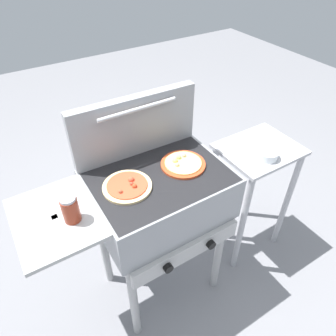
# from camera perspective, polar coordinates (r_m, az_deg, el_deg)

# --- Properties ---
(ground_plane) EXTENTS (8.00, 8.00, 0.00)m
(ground_plane) POSITION_cam_1_polar(r_m,az_deg,el_deg) (2.14, -1.21, -19.81)
(ground_plane) COLOR gray
(grill) EXTENTS (0.96, 0.53, 0.90)m
(grill) POSITION_cam_1_polar(r_m,az_deg,el_deg) (1.53, -1.96, -5.63)
(grill) COLOR gray
(grill) RESTS_ON ground_plane
(grill_lid_open) EXTENTS (0.63, 0.09, 0.30)m
(grill_lid_open) POSITION_cam_1_polar(r_m,az_deg,el_deg) (1.50, -5.99, 7.68)
(grill_lid_open) COLOR gray
(grill_lid_open) RESTS_ON grill
(pizza_cheese) EXTENTS (0.21, 0.21, 0.03)m
(pizza_cheese) POSITION_cam_1_polar(r_m,az_deg,el_deg) (1.49, 2.68, 0.81)
(pizza_cheese) COLOR #C64723
(pizza_cheese) RESTS_ON grill
(pizza_pepperoni) EXTENTS (0.22, 0.22, 0.04)m
(pizza_pepperoni) POSITION_cam_1_polar(r_m,az_deg,el_deg) (1.38, -7.35, -3.33)
(pizza_pepperoni) COLOR beige
(pizza_pepperoni) RESTS_ON grill
(sauce_jar) EXTENTS (0.07, 0.07, 0.12)m
(sauce_jar) POSITION_cam_1_polar(r_m,az_deg,el_deg) (1.26, -17.32, -7.11)
(sauce_jar) COLOR maroon
(sauce_jar) RESTS_ON grill
(prep_table) EXTENTS (0.44, 0.36, 0.80)m
(prep_table) POSITION_cam_1_polar(r_m,az_deg,el_deg) (1.99, 15.14, -1.92)
(prep_table) COLOR #B2B2B7
(prep_table) RESTS_ON ground_plane
(topping_bowl_near) EXTENTS (0.12, 0.12, 0.04)m
(topping_bowl_near) POSITION_cam_1_polar(r_m,az_deg,el_deg) (1.77, 17.56, 2.33)
(topping_bowl_near) COLOR silver
(topping_bowl_near) RESTS_ON prep_table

